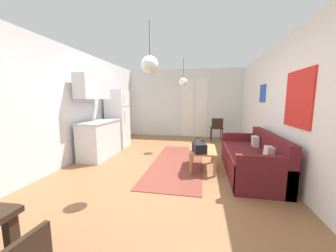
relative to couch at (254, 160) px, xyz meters
name	(u,v)px	position (x,y,z in m)	size (l,w,h in m)	color
ground_plane	(164,175)	(-1.73, -0.26, -0.33)	(4.97, 8.36, 0.10)	#8E603D
wall_back	(184,103)	(-1.71, 3.66, 1.01)	(4.57, 0.13, 2.60)	silver
wall_right	(293,108)	(0.50, -0.26, 1.02)	(0.12, 7.96, 2.60)	white
wall_left	(60,107)	(-3.96, -0.26, 1.02)	(0.12, 7.96, 2.60)	silver
area_rug	(177,163)	(-1.54, 0.37, -0.27)	(1.13, 2.93, 0.01)	brown
couch	(254,160)	(0.00, 0.00, 0.00)	(0.85, 1.96, 0.81)	#5B191E
coffee_table	(203,151)	(-0.98, 0.14, 0.09)	(0.54, 0.89, 0.43)	#B27F4C
bamboo_vase	(202,143)	(-1.00, 0.24, 0.24)	(0.09, 0.09, 0.40)	#2D2D33
handbag	(199,148)	(-1.05, -0.16, 0.24)	(0.31, 0.38, 0.31)	black
refrigerator	(118,119)	(-3.55, 1.58, 0.59)	(0.59, 0.60, 1.74)	white
kitchen_counter	(98,126)	(-3.57, 0.51, 0.50)	(0.58, 1.25, 2.04)	silver
accent_chair	(217,127)	(-0.50, 2.92, 0.20)	(0.44, 0.42, 0.81)	black
pendant_lamp_near	(150,65)	(-1.80, -0.93, 1.69)	(0.26, 0.26, 0.76)	black
pendant_lamp_far	(183,82)	(-1.56, 1.69, 1.67)	(0.24, 0.24, 0.78)	black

